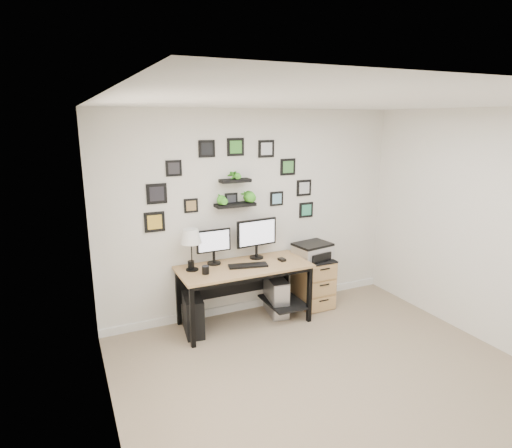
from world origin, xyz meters
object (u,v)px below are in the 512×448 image
printer (312,251)px  mug (206,270)px  pc_tower_grey (276,296)px  pc_tower_black (193,315)px  table_lamp (191,237)px  monitor_right (257,235)px  monitor_left (214,244)px  desk (246,274)px  file_cabinet (313,282)px

printer → mug: bearing=-174.0°
pc_tower_grey → pc_tower_black: bearing=-177.4°
pc_tower_black → pc_tower_grey: 1.13m
table_lamp → mug: (0.10, -0.19, -0.35)m
monitor_right → pc_tower_black: size_ratio=1.20×
table_lamp → monitor_left: bearing=17.2°
desk → monitor_right: monitor_right is taller
monitor_right → printer: (0.77, -0.10, -0.28)m
table_lamp → printer: table_lamp is taller
pc_tower_grey → file_cabinet: bearing=1.8°
desk → mug: (-0.54, -0.10, 0.17)m
desk → pc_tower_grey: (0.45, 0.04, -0.39)m
monitor_right → table_lamp: bearing=-174.8°
monitor_right → table_lamp: monitor_right is taller
printer → pc_tower_grey: bearing=-178.2°
mug → table_lamp: bearing=119.4°
monitor_right → table_lamp: (-0.87, -0.08, 0.10)m
monitor_left → pc_tower_grey: 1.11m
table_lamp → mug: size_ratio=5.24×
pc_tower_black → printer: 1.76m
monitor_left → table_lamp: size_ratio=0.88×
monitor_right → pc_tower_grey: (0.22, -0.12, -0.81)m
desk → file_cabinet: (1.02, 0.06, -0.29)m
pc_tower_grey → file_cabinet: size_ratio=0.76×
printer → table_lamp: bearing=179.1°
table_lamp → pc_tower_grey: size_ratio=0.97×
desk → mug: mug is taller
mug → pc_tower_grey: (0.99, 0.14, -0.56)m
table_lamp → pc_tower_black: (-0.04, -0.09, -0.92)m
desk → monitor_left: size_ratio=3.66×
pc_tower_black → file_cabinet: bearing=10.4°
desk → monitor_right: size_ratio=2.91×
pc_tower_grey → printer: size_ratio=1.00×
pc_tower_black → pc_tower_grey: size_ratio=0.89×
monitor_left → monitor_right: bearing=-1.6°
mug → pc_tower_grey: size_ratio=0.19×
monitor_right → mug: 0.85m
monitor_right → pc_tower_grey: size_ratio=1.07×
file_cabinet → printer: 0.44m
monitor_right → file_cabinet: size_ratio=0.82×
monitor_left → file_cabinet: bearing=-5.0°
desk → printer: (0.99, 0.06, 0.15)m
desk → pc_tower_black: size_ratio=3.49×
monitor_right → file_cabinet: monitor_right is taller
table_lamp → file_cabinet: bearing=-0.8°
monitor_right → file_cabinet: 1.08m
mug → file_cabinet: mug is taller
desk → table_lamp: bearing=172.9°
monitor_right → mug: (-0.77, -0.26, -0.26)m
monitor_left → mug: bearing=-125.7°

